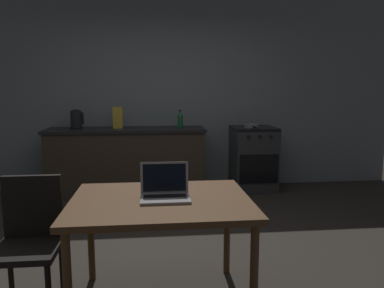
# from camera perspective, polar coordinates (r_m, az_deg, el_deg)

# --- Properties ---
(ground_plane) EXTENTS (12.00, 12.00, 0.00)m
(ground_plane) POSITION_cam_1_polar(r_m,az_deg,el_deg) (3.56, -3.21, -15.73)
(ground_plane) COLOR #2D2823
(back_wall) EXTENTS (6.40, 0.10, 2.84)m
(back_wall) POSITION_cam_1_polar(r_m,az_deg,el_deg) (5.57, -1.43, 8.05)
(back_wall) COLOR gray
(back_wall) RESTS_ON ground_plane
(kitchen_counter) EXTENTS (2.16, 0.64, 0.91)m
(kitchen_counter) POSITION_cam_1_polar(r_m,az_deg,el_deg) (5.31, -9.86, -2.53)
(kitchen_counter) COLOR #382D23
(kitchen_counter) RESTS_ON ground_plane
(stove_oven) EXTENTS (0.60, 0.62, 0.91)m
(stove_oven) POSITION_cam_1_polar(r_m,az_deg,el_deg) (5.49, 9.29, -2.18)
(stove_oven) COLOR #2D2D30
(stove_oven) RESTS_ON ground_plane
(dining_table) EXTENTS (1.17, 0.91, 0.74)m
(dining_table) POSITION_cam_1_polar(r_m,az_deg,el_deg) (2.50, -4.75, -9.90)
(dining_table) COLOR brown
(dining_table) RESTS_ON ground_plane
(chair) EXTENTS (0.40, 0.40, 0.89)m
(chair) POSITION_cam_1_polar(r_m,az_deg,el_deg) (2.71, -23.47, -12.69)
(chair) COLOR black
(chair) RESTS_ON ground_plane
(laptop) EXTENTS (0.32, 0.24, 0.23)m
(laptop) POSITION_cam_1_polar(r_m,az_deg,el_deg) (2.47, -4.13, -7.24)
(laptop) COLOR #99999E
(laptop) RESTS_ON dining_table
(electric_kettle) EXTENTS (0.18, 0.16, 0.26)m
(electric_kettle) POSITION_cam_1_polar(r_m,az_deg,el_deg) (5.32, -17.20, 3.55)
(electric_kettle) COLOR black
(electric_kettle) RESTS_ON kitchen_counter
(bottle) EXTENTS (0.07, 0.07, 0.25)m
(bottle) POSITION_cam_1_polar(r_m,az_deg,el_deg) (5.18, -1.79, 3.72)
(bottle) COLOR #19592D
(bottle) RESTS_ON kitchen_counter
(frying_pan) EXTENTS (0.22, 0.40, 0.05)m
(frying_pan) POSITION_cam_1_polar(r_m,az_deg,el_deg) (5.38, 9.00, 2.80)
(frying_pan) COLOR gray
(frying_pan) RESTS_ON stove_oven
(cereal_box) EXTENTS (0.13, 0.05, 0.29)m
(cereal_box) POSITION_cam_1_polar(r_m,az_deg,el_deg) (5.26, -11.22, 3.95)
(cereal_box) COLOR gold
(cereal_box) RESTS_ON kitchen_counter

